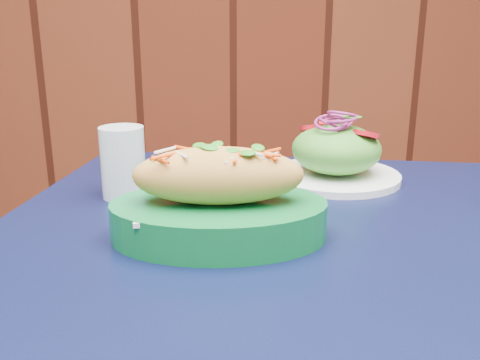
{
  "coord_description": "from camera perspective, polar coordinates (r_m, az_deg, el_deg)",
  "views": [
    {
      "loc": [
        0.27,
        0.7,
        1.02
      ],
      "look_at": [
        0.31,
        1.38,
        0.81
      ],
      "focal_mm": 40.0,
      "sensor_mm": 36.0,
      "label": 1
    }
  ],
  "objects": [
    {
      "name": "salad_plate",
      "position": [
        0.92,
        10.2,
        2.75
      ],
      "size": [
        0.22,
        0.22,
        0.12
      ],
      "rotation": [
        0.0,
        0.0,
        0.06
      ],
      "color": "white",
      "rests_on": "cafe_table"
    },
    {
      "name": "water_glass",
      "position": [
        0.84,
        -12.37,
        1.85
      ],
      "size": [
        0.07,
        0.07,
        0.11
      ],
      "primitive_type": "cylinder",
      "color": "silver",
      "rests_on": "cafe_table"
    },
    {
      "name": "cafe_table",
      "position": [
        0.73,
        5.07,
        -12.09
      ],
      "size": [
        0.94,
        0.94,
        0.75
      ],
      "rotation": [
        0.0,
        0.0,
        -0.2
      ],
      "color": "black",
      "rests_on": "ground"
    },
    {
      "name": "banh_mi_basket",
      "position": [
        0.66,
        -2.29,
        -2.36
      ],
      "size": [
        0.28,
        0.19,
        0.12
      ],
      "rotation": [
        0.0,
        0.0,
        -0.04
      ],
      "color": "#0B652C",
      "rests_on": "cafe_table"
    }
  ]
}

